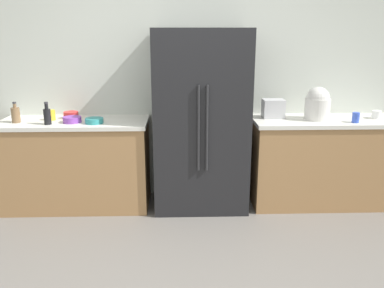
# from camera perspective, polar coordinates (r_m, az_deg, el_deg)

# --- Properties ---
(ground_plane) EXTENTS (9.51, 9.51, 0.00)m
(ground_plane) POSITION_cam_1_polar(r_m,az_deg,el_deg) (3.15, -1.30, -19.25)
(ground_plane) COLOR slate
(kitchen_back_panel) EXTENTS (4.75, 0.10, 3.10)m
(kitchen_back_panel) POSITION_cam_1_polar(r_m,az_deg,el_deg) (4.39, -1.67, 12.38)
(kitchen_back_panel) COLOR silver
(kitchen_back_panel) RESTS_ON ground_plane
(counter_left) EXTENTS (1.50, 0.62, 0.93)m
(counter_left) POSITION_cam_1_polar(r_m,az_deg,el_deg) (4.38, -15.99, -2.71)
(counter_left) COLOR #9E7247
(counter_left) RESTS_ON ground_plane
(counter_right) EXTENTS (1.54, 0.62, 0.93)m
(counter_right) POSITION_cam_1_polar(r_m,az_deg,el_deg) (4.51, 18.09, -2.34)
(counter_right) COLOR #9E7247
(counter_right) RESTS_ON ground_plane
(refrigerator) EXTENTS (0.95, 0.65, 1.83)m
(refrigerator) POSITION_cam_1_polar(r_m,az_deg,el_deg) (4.10, 1.26, 3.24)
(refrigerator) COLOR black
(refrigerator) RESTS_ON ground_plane
(toaster) EXTENTS (0.22, 0.17, 0.19)m
(toaster) POSITION_cam_1_polar(r_m,az_deg,el_deg) (4.30, 11.45, 4.95)
(toaster) COLOR silver
(toaster) RESTS_ON counter_right
(rice_cooker) EXTENTS (0.25, 0.25, 0.34)m
(rice_cooker) POSITION_cam_1_polar(r_m,az_deg,el_deg) (4.31, 17.37, 5.44)
(rice_cooker) COLOR silver
(rice_cooker) RESTS_ON counter_right
(bottle_a) EXTENTS (0.08, 0.08, 0.21)m
(bottle_a) POSITION_cam_1_polar(r_m,az_deg,el_deg) (4.35, -23.72, 3.85)
(bottle_a) COLOR brown
(bottle_a) RESTS_ON counter_left
(bottle_b) EXTENTS (0.07, 0.07, 0.22)m
(bottle_b) POSITION_cam_1_polar(r_m,az_deg,el_deg) (4.15, -19.84, 3.81)
(bottle_b) COLOR black
(bottle_b) RESTS_ON counter_left
(cup_a) EXTENTS (0.09, 0.09, 0.08)m
(cup_a) POSITION_cam_1_polar(r_m,az_deg,el_deg) (4.61, 24.69, 3.82)
(cup_a) COLOR white
(cup_a) RESTS_ON counter_right
(cup_b) EXTENTS (0.07, 0.07, 0.10)m
(cup_b) POSITION_cam_1_polar(r_m,az_deg,el_deg) (4.31, 22.20, 3.49)
(cup_b) COLOR blue
(cup_b) RESTS_ON counter_right
(cup_c) EXTENTS (0.08, 0.08, 0.10)m
(cup_c) POSITION_cam_1_polar(r_m,az_deg,el_deg) (4.35, -19.31, 3.89)
(cup_c) COLOR yellow
(cup_c) RESTS_ON counter_left
(bowl_a) EXTENTS (0.18, 0.18, 0.06)m
(bowl_a) POSITION_cam_1_polar(r_m,az_deg,el_deg) (4.18, -16.63, 3.34)
(bowl_a) COLOR purple
(bowl_a) RESTS_ON counter_left
(bowl_b) EXTENTS (0.18, 0.18, 0.05)m
(bowl_b) POSITION_cam_1_polar(r_m,az_deg,el_deg) (4.08, -13.69, 3.23)
(bowl_b) COLOR teal
(bowl_b) RESTS_ON counter_left
(bowl_c) EXTENTS (0.15, 0.15, 0.07)m
(bowl_c) POSITION_cam_1_polar(r_m,az_deg,el_deg) (4.39, -16.77, 3.96)
(bowl_c) COLOR red
(bowl_c) RESTS_ON counter_left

